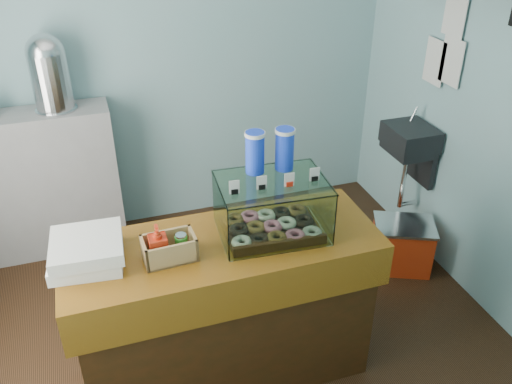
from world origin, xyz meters
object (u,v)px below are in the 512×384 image
object	(u,v)px
counter	(225,309)
red_cooler	(402,245)
display_case	(271,202)
coffee_urn	(49,71)

from	to	relation	value
counter	red_cooler	xyz separation A→B (m)	(1.46, 0.53, -0.27)
display_case	coffee_urn	xyz separation A→B (m)	(-1.01, 1.54, 0.31)
counter	red_cooler	distance (m)	1.57
coffee_urn	red_cooler	xyz separation A→B (m)	(2.19, -1.05, -1.19)
red_cooler	display_case	bearing A→B (deg)	-133.78
coffee_urn	red_cooler	distance (m)	2.71
coffee_urn	red_cooler	world-z (taller)	coffee_urn
display_case	coffee_urn	distance (m)	1.87
display_case	red_cooler	xyz separation A→B (m)	(1.18, 0.48, -0.88)
counter	coffee_urn	xyz separation A→B (m)	(-0.74, 1.58, 0.91)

